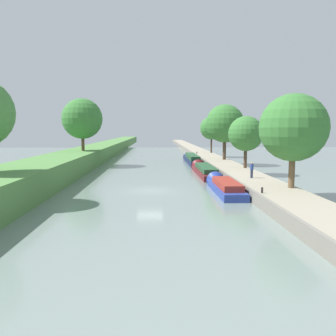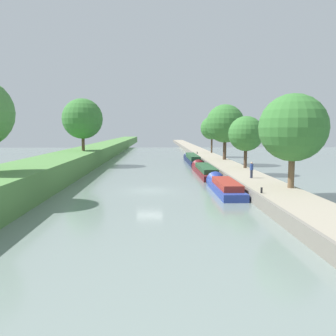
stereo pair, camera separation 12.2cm
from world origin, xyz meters
name	(u,v)px [view 1 (the left image)]	position (x,y,z in m)	size (l,w,h in m)	color
ground_plane	(150,191)	(0.00, 0.00, 0.00)	(160.00, 160.00, 0.00)	slate
left_grassy_bank	(28,178)	(-11.70, 0.00, 1.27)	(6.16, 260.00, 2.55)	#518442
right_towpath	(259,185)	(10.71, 0.00, 0.49)	(4.19, 260.00, 0.97)	#9E937F
stone_quay	(236,185)	(8.49, 0.00, 0.51)	(0.25, 260.00, 1.02)	gray
narrowboat_blue	(224,186)	(7.16, -0.48, 0.49)	(2.10, 10.27, 2.00)	#283D93
narrowboat_maroon	(204,170)	(7.06, 12.40, 0.51)	(2.13, 14.35, 2.02)	maroon
narrowboat_navy	(192,159)	(7.00, 28.19, 0.64)	(1.85, 16.57, 2.03)	#141E42
tree_rightbank_near	(293,128)	(12.14, -4.44, 6.06)	(5.68, 5.68, 7.95)	brown
tree_rightbank_midnear	(246,134)	(12.16, 10.81, 5.37)	(4.50, 4.50, 6.67)	#4C3828
tree_rightbank_midfar	(225,124)	(11.90, 23.15, 6.86)	(6.24, 6.24, 9.03)	#4C3828
tree_rightbank_far	(212,128)	(12.39, 39.66, 6.20)	(4.85, 4.85, 7.67)	#4C3828
tree_leftbank_downstream	(82,119)	(-11.03, 22.14, 7.61)	(6.37, 6.37, 8.25)	brown
person_walking	(252,170)	(10.42, 1.56, 1.84)	(0.34, 0.34, 1.66)	#282D42
mooring_bollard_near	(262,190)	(8.91, -6.77, 1.20)	(0.16, 0.16, 0.45)	black
mooring_bollard_far	(197,153)	(8.91, 36.38, 1.20)	(0.16, 0.16, 0.45)	black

